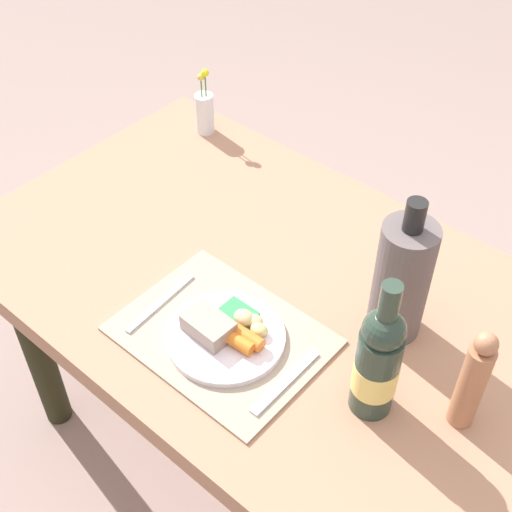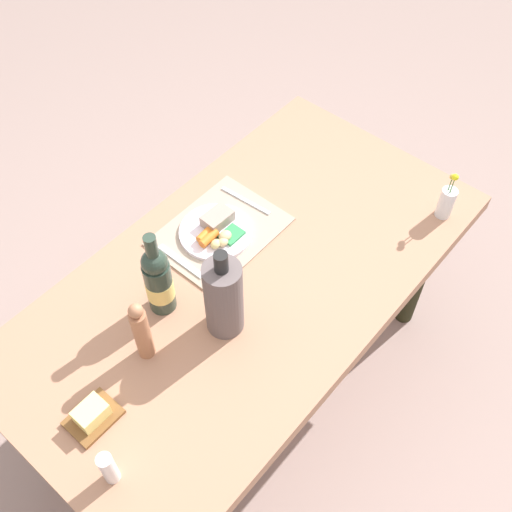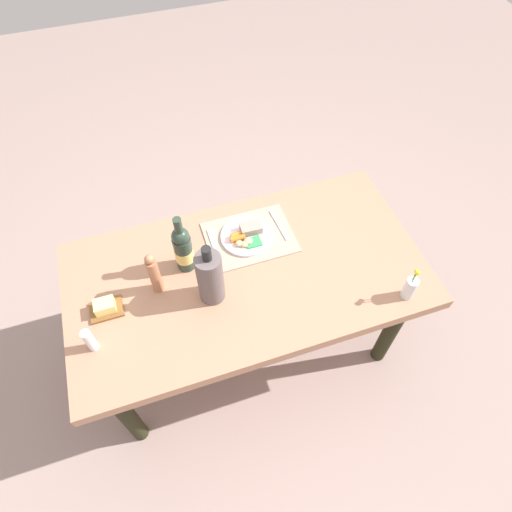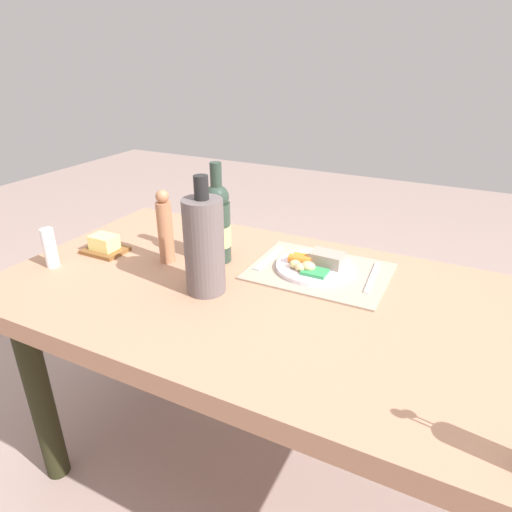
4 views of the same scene
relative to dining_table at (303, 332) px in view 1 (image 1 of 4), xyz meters
The scene contains 10 objects.
ground_plane 0.62m from the dining_table, ahead, with size 8.00×8.00×0.00m, color gray.
dining_table is the anchor object (origin of this frame).
placemat 0.21m from the dining_table, 112.52° to the right, with size 0.39×0.30×0.01m, color tan.
dinner_plate 0.21m from the dining_table, 108.30° to the right, with size 0.23×0.23×0.05m.
fork 0.31m from the dining_table, 138.34° to the right, with size 0.01×0.19×0.01m, color silver.
knife 0.23m from the dining_table, 62.54° to the right, with size 0.02×0.18×0.01m, color silver.
flower_vase 0.69m from the dining_table, 151.57° to the left, with size 0.05×0.05×0.19m.
wine_bottle 0.33m from the dining_table, 25.94° to the right, with size 0.08×0.08×0.30m.
cooler_bottle 0.28m from the dining_table, 21.58° to the left, with size 0.10×0.10×0.32m.
pepper_mill 0.42m from the dining_table, ahead, with size 0.05×0.05×0.23m.
Camera 1 is at (0.54, -0.78, 1.75)m, focal length 48.32 mm.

